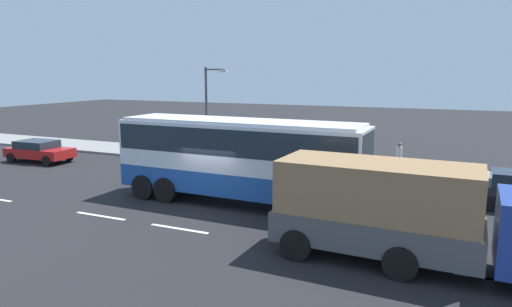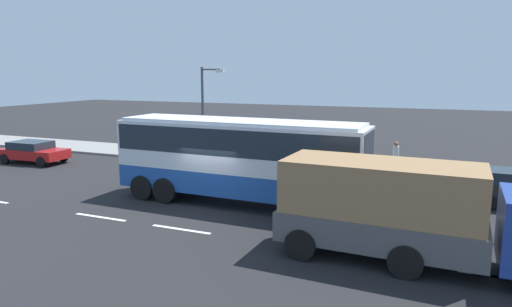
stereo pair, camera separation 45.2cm
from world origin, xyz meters
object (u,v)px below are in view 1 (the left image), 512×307
(car_red_compact, at_px, (39,150))
(pedestrian_near_curb, at_px, (399,156))
(coach_bus, at_px, (239,152))
(cargo_truck, at_px, (409,212))
(street_lamp, at_px, (209,107))

(car_red_compact, bearing_deg, pedestrian_near_curb, 9.72)
(coach_bus, xyz_separation_m, car_red_compact, (-15.67, 3.27, -1.50))
(cargo_truck, xyz_separation_m, pedestrian_near_curb, (-1.53, 11.51, -0.42))
(cargo_truck, distance_m, street_lamp, 17.24)
(coach_bus, bearing_deg, car_red_compact, 169.57)
(street_lamp, bearing_deg, car_red_compact, -156.69)
(coach_bus, bearing_deg, cargo_truck, -25.50)
(car_red_compact, bearing_deg, street_lamp, 20.92)
(cargo_truck, bearing_deg, pedestrian_near_curb, 99.77)
(coach_bus, height_order, car_red_compact, coach_bus)
(coach_bus, relative_size, car_red_compact, 2.54)
(coach_bus, xyz_separation_m, cargo_truck, (7.23, -3.66, -0.63))
(cargo_truck, distance_m, car_red_compact, 23.95)
(coach_bus, distance_m, pedestrian_near_curb, 9.76)
(coach_bus, height_order, pedestrian_near_curb, coach_bus)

